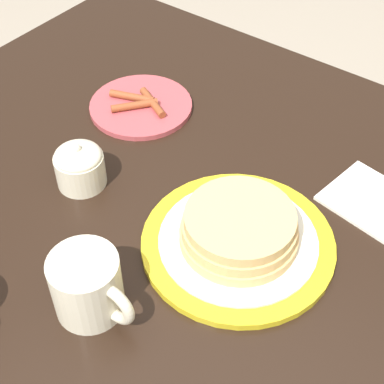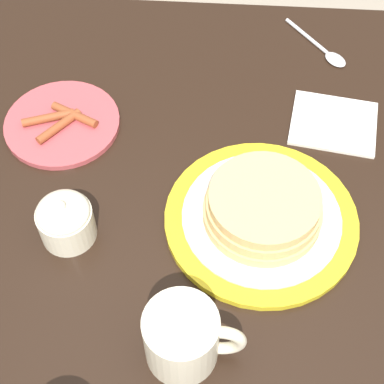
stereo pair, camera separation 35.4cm
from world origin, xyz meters
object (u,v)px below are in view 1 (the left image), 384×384
at_px(coffee_mug, 89,286).
at_px(napkin, 373,201).
at_px(sugar_bowl, 80,165).
at_px(pancake_plate, 236,233).
at_px(side_plate_bacon, 141,106).

bearing_deg(coffee_mug, napkin, 61.73).
distance_m(coffee_mug, napkin, 0.47).
bearing_deg(napkin, sugar_bowl, -148.85).
bearing_deg(sugar_bowl, napkin, 31.15).
height_order(pancake_plate, side_plate_bacon, pancake_plate).
distance_m(coffee_mug, sugar_bowl, 0.25).
height_order(sugar_bowl, napkin, sugar_bowl).
bearing_deg(coffee_mug, sugar_bowl, 137.55).
xyz_separation_m(pancake_plate, sugar_bowl, (-0.28, -0.04, 0.01)).
distance_m(side_plate_bacon, sugar_bowl, 0.22).
bearing_deg(napkin, coffee_mug, -118.27).
relative_size(pancake_plate, coffee_mug, 2.25).
bearing_deg(coffee_mug, pancake_plate, 65.66).
bearing_deg(sugar_bowl, side_plate_bacon, 103.96).
distance_m(side_plate_bacon, napkin, 0.46).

